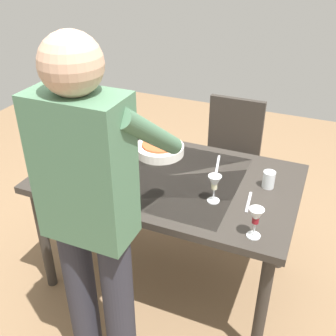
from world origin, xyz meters
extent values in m
plane|color=#846647|center=(0.00, 0.00, 0.00)|extent=(6.00, 6.00, 0.00)
cube|color=#332D28|center=(0.00, 0.00, 0.74)|extent=(1.44, 0.86, 0.04)
cube|color=beige|center=(0.00, 0.00, 0.76)|extent=(0.79, 0.73, 0.00)
cylinder|color=#332D28|center=(-0.65, -0.36, 0.36)|extent=(0.06, 0.06, 0.72)
cylinder|color=#332D28|center=(0.65, -0.36, 0.36)|extent=(0.06, 0.06, 0.72)
cylinder|color=#332D28|center=(-0.65, 0.36, 0.36)|extent=(0.06, 0.06, 0.72)
cylinder|color=#332D28|center=(0.65, 0.36, 0.36)|extent=(0.06, 0.06, 0.72)
cube|color=black|center=(-0.15, -0.73, 0.45)|extent=(0.40, 0.40, 0.04)
cube|color=#332D28|center=(-0.15, -0.91, 0.70)|extent=(0.40, 0.04, 0.45)
cylinder|color=#332D28|center=(-0.32, -0.90, 0.23)|extent=(0.04, 0.04, 0.43)
cylinder|color=#332D28|center=(0.02, -0.90, 0.23)|extent=(0.04, 0.04, 0.43)
cylinder|color=#332D28|center=(-0.32, -0.56, 0.23)|extent=(0.04, 0.04, 0.43)
cylinder|color=#332D28|center=(0.02, -0.56, 0.23)|extent=(0.04, 0.04, 0.43)
cylinder|color=#2D2D38|center=(0.14, 0.71, 0.44)|extent=(0.14, 0.14, 0.88)
cylinder|color=#2D2D38|center=(-0.06, 0.71, 0.44)|extent=(0.14, 0.14, 0.88)
cube|color=#4C7556|center=(0.04, 0.71, 1.18)|extent=(0.36, 0.20, 0.60)
sphere|color=tan|center=(0.04, 0.71, 1.58)|extent=(0.22, 0.22, 0.22)
cylinder|color=#4C7556|center=(0.21, 0.47, 1.25)|extent=(0.08, 0.52, 0.40)
cylinder|color=#4C7556|center=(-0.13, 0.47, 1.25)|extent=(0.08, 0.52, 0.40)
cylinder|color=black|center=(0.51, -0.03, 0.86)|extent=(0.07, 0.07, 0.20)
cylinder|color=black|center=(0.51, -0.03, 1.00)|extent=(0.03, 0.03, 0.08)
cylinder|color=black|center=(0.51, -0.03, 1.05)|extent=(0.03, 0.03, 0.02)
cylinder|color=white|center=(-0.31, 0.14, 0.76)|extent=(0.06, 0.06, 0.01)
cylinder|color=white|center=(-0.31, 0.14, 0.80)|extent=(0.01, 0.01, 0.07)
cone|color=white|center=(-0.31, 0.14, 0.87)|extent=(0.07, 0.07, 0.07)
cylinder|color=beige|center=(-0.31, 0.14, 0.85)|extent=(0.03, 0.03, 0.03)
cylinder|color=white|center=(-0.56, 0.33, 0.76)|extent=(0.06, 0.06, 0.01)
cylinder|color=white|center=(-0.56, 0.33, 0.80)|extent=(0.01, 0.01, 0.07)
cone|color=white|center=(-0.56, 0.33, 0.87)|extent=(0.07, 0.07, 0.07)
cylinder|color=maroon|center=(-0.56, 0.33, 0.85)|extent=(0.03, 0.03, 0.03)
cylinder|color=silver|center=(-0.54, -0.10, 0.81)|extent=(0.07, 0.07, 0.09)
cylinder|color=silver|center=(0.60, -0.35, 0.81)|extent=(0.07, 0.07, 0.10)
cylinder|color=white|center=(0.15, -0.22, 0.79)|extent=(0.30, 0.30, 0.05)
cylinder|color=#C6562D|center=(0.15, -0.22, 0.81)|extent=(0.22, 0.22, 0.03)
cylinder|color=white|center=(0.52, 0.14, 0.79)|extent=(0.18, 0.18, 0.05)
cylinder|color=#4C843D|center=(0.52, 0.14, 0.81)|extent=(0.13, 0.13, 0.03)
cylinder|color=white|center=(0.19, 0.27, 0.76)|extent=(0.23, 0.23, 0.01)
cube|color=silver|center=(-0.22, -0.23, 0.76)|extent=(0.06, 0.20, 0.00)
cube|color=silver|center=(-0.48, 0.08, 0.76)|extent=(0.03, 0.18, 0.00)
camera|label=1|loc=(-0.76, 1.79, 1.96)|focal=43.41mm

